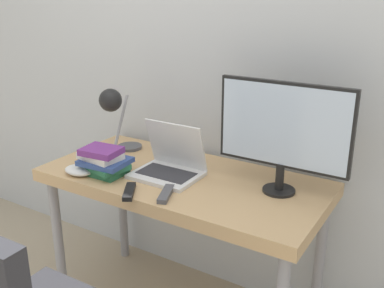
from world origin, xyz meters
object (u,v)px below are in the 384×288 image
object	(u,v)px
monitor	(283,129)
laptop	(170,165)
book_stack	(104,161)
game_controller	(79,170)
desk_lamp	(114,108)

from	to	relation	value
monitor	laptop	bearing A→B (deg)	-168.85
book_stack	game_controller	bearing A→B (deg)	-149.87
laptop	book_stack	distance (m)	0.31
laptop	monitor	world-z (taller)	monitor
monitor	game_controller	xyz separation A→B (m)	(-0.87, -0.32, -0.26)
laptop	desk_lamp	xyz separation A→B (m)	(-0.39, 0.08, 0.20)
desk_lamp	game_controller	world-z (taller)	desk_lamp
laptop	desk_lamp	world-z (taller)	desk_lamp
book_stack	game_controller	xyz separation A→B (m)	(-0.10, -0.06, -0.05)
book_stack	game_controller	distance (m)	0.13
desk_lamp	game_controller	distance (m)	0.37
game_controller	laptop	bearing A→B (deg)	30.60
game_controller	monitor	bearing A→B (deg)	19.97
monitor	desk_lamp	bearing A→B (deg)	-178.68
laptop	game_controller	distance (m)	0.43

